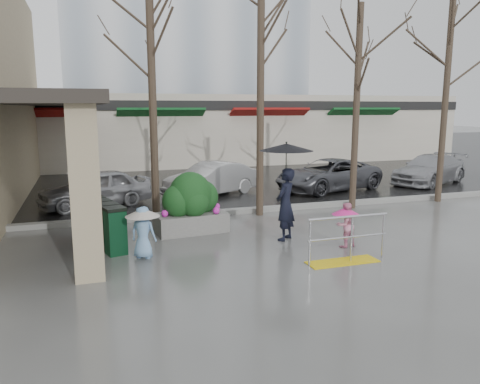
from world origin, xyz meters
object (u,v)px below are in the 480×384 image
news_boxes (105,224)px  car_a (95,188)px  woman (286,183)px  car_d (430,169)px  child_pink (346,221)px  tree_west (151,41)px  child_blue (143,226)px  tree_east (450,44)px  planter (191,203)px  tree_mideast (359,57)px  car_b (212,179)px  car_c (328,175)px  tree_midwest (261,40)px  handrail (346,245)px

news_boxes → car_a: car_a is taller
woman → car_d: size_ratio=0.57×
child_pink → tree_west: bearing=-53.9°
child_blue → car_d: (13.16, 6.46, -0.09)m
news_boxes → woman: bearing=-26.1°
tree_east → car_d: size_ratio=1.66×
child_pink → planter: (-3.21, 2.49, 0.15)m
tree_west → tree_east: tree_east is taller
tree_west → child_blue: tree_west is taller
car_a → car_d: size_ratio=0.85×
woman → child_pink: bearing=96.5°
child_pink → tree_mideast: bearing=-134.0°
car_b → car_a: bearing=-105.7°
tree_west → tree_east: 10.00m
planter → car_c: 8.02m
tree_west → car_d: size_ratio=1.57×
tree_east → planter: 10.42m
tree_midwest → child_pink: (0.75, -3.80, -4.61)m
news_boxes → car_c: bearing=15.4°
news_boxes → car_a: size_ratio=0.54×
tree_west → tree_mideast: 6.50m
planter → news_boxes: planter is taller
tree_midwest → child_blue: (-3.94, -3.13, -4.51)m
woman → car_d: bearing=170.8°
tree_mideast → child_pink: tree_mideast is taller
handrail → tree_midwest: 6.83m
child_pink → planter: planter is taller
woman → car_c: size_ratio=0.55×
tree_mideast → child_blue: size_ratio=5.54×
handrail → planter: planter is taller
tree_midwest → woman: (-0.38, -2.79, -3.78)m
car_c → woman: bearing=-52.3°
tree_mideast → tree_east: 3.54m
handrail → tree_mideast: tree_mideast is taller
tree_midwest → child_pink: tree_midwest is taller
car_b → tree_midwest: bearing=-17.3°
car_b → car_d: (9.78, -0.32, 0.00)m
tree_midwest → car_c: bearing=37.8°
car_a → car_b: bearing=83.4°
tree_mideast → planter: 7.18m
handrail → child_pink: (0.59, 1.00, 0.25)m
tree_midwest → news_boxes: tree_midwest is taller
car_b → car_d: same height
news_boxes → planter: bearing=0.7°
handrail → woman: woman is taller
car_b → car_c: same height
planter → car_a: bearing=119.3°
tree_midwest → car_d: size_ratio=1.61×
woman → child_blue: 3.66m
woman → car_b: bearing=-130.1°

